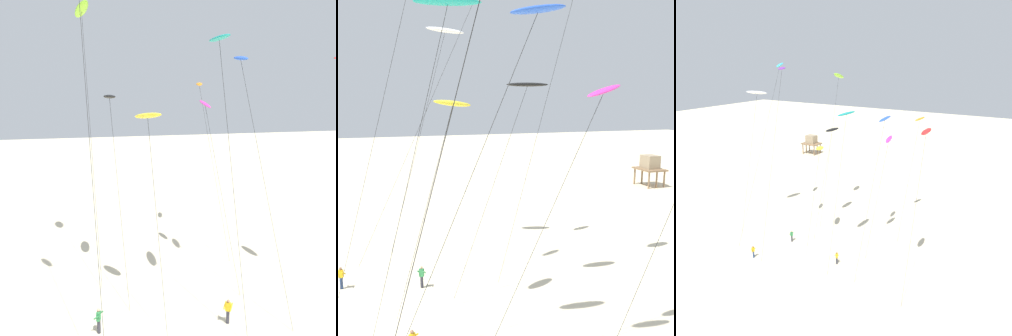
% 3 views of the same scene
% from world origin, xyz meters
% --- Properties ---
extents(kite_orange, '(1.23, 8.41, 16.33)m').
position_xyz_m(kite_orange, '(9.19, 17.47, 15.76)').
color(kite_orange, orange).
rests_on(kite_orange, ground).
extents(kite_teal, '(1.09, 6.39, 18.50)m').
position_xyz_m(kite_teal, '(5.11, 3.87, 18.12)').
color(kite_teal, teal).
rests_on(kite_teal, ground).
extents(kite_magenta, '(0.75, 7.79, 14.56)m').
position_xyz_m(kite_magenta, '(7.26, 11.15, 13.85)').
color(kite_magenta, '#D8339E').
rests_on(kite_magenta, ground).
extents(kite_blue, '(0.93, 8.94, 17.84)m').
position_xyz_m(kite_blue, '(8.37, 7.12, 17.26)').
color(kite_blue, blue).
rests_on(kite_blue, ground).
extents(kite_lime, '(1.40, 7.57, 22.38)m').
position_xyz_m(kite_lime, '(-2.48, 14.55, 21.66)').
color(kite_lime, '#8CD833').
rests_on(kite_lime, ground).
extents(kite_black, '(0.95, 6.94, 14.85)m').
position_xyz_m(kite_black, '(-0.98, 10.30, 14.59)').
color(kite_black, black).
rests_on(kite_black, ground).
extents(kite_yellow, '(1.81, 5.27, 13.77)m').
position_xyz_m(kite_yellow, '(0.67, 4.83, 13.37)').
color(kite_yellow, yellow).
rests_on(kite_yellow, ground).
extents(kite_flyer_middle, '(0.69, 0.70, 1.67)m').
position_xyz_m(kite_flyer_middle, '(-3.07, 2.96, 0.89)').
color(kite_flyer_middle, '#33333D').
rests_on(kite_flyer_middle, ground).
extents(kite_flyer_furthest, '(0.73, 0.73, 1.67)m').
position_xyz_m(kite_flyer_furthest, '(5.13, 1.59, 0.89)').
color(kite_flyer_furthest, '#33333D').
rests_on(kite_flyer_furthest, ground).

